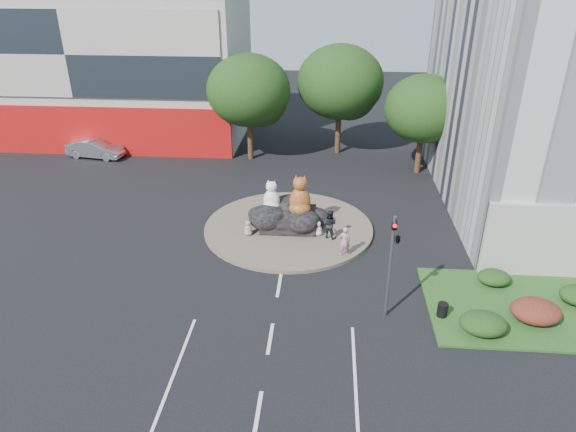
# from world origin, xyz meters

# --- Properties ---
(ground) EXTENTS (120.00, 120.00, 0.00)m
(ground) POSITION_xyz_m (0.00, 0.00, 0.00)
(ground) COLOR black
(ground) RESTS_ON ground
(roundabout_island) EXTENTS (10.00, 10.00, 0.20)m
(roundabout_island) POSITION_xyz_m (0.00, 10.00, 0.10)
(roundabout_island) COLOR brown
(roundabout_island) RESTS_ON ground
(rock_plinth) EXTENTS (3.20, 2.60, 0.90)m
(rock_plinth) POSITION_xyz_m (0.00, 10.00, 0.65)
(rock_plinth) COLOR black
(rock_plinth) RESTS_ON roundabout_island
(shophouse_block) EXTENTS (25.20, 12.30, 17.40)m
(shophouse_block) POSITION_xyz_m (-18.00, 27.91, 6.18)
(shophouse_block) COLOR #BCB7A9
(shophouse_block) RESTS_ON ground
(grass_verge) EXTENTS (10.00, 6.00, 0.12)m
(grass_verge) POSITION_xyz_m (12.00, 3.00, 0.06)
(grass_verge) COLOR #214416
(grass_verge) RESTS_ON ground
(tree_left) EXTENTS (6.46, 6.46, 8.27)m
(tree_left) POSITION_xyz_m (-3.93, 22.06, 5.25)
(tree_left) COLOR #382314
(tree_left) RESTS_ON ground
(tree_mid) EXTENTS (6.84, 6.84, 8.76)m
(tree_mid) POSITION_xyz_m (3.07, 24.06, 5.56)
(tree_mid) COLOR #382314
(tree_mid) RESTS_ON ground
(tree_right) EXTENTS (5.70, 5.70, 7.30)m
(tree_right) POSITION_xyz_m (9.07, 20.06, 4.63)
(tree_right) COLOR #382314
(tree_right) RESTS_ON ground
(hedge_near_green) EXTENTS (2.00, 1.60, 0.90)m
(hedge_near_green) POSITION_xyz_m (9.00, 1.00, 0.57)
(hedge_near_green) COLOR #173210
(hedge_near_green) RESTS_ON grass_verge
(hedge_red) EXTENTS (2.20, 1.76, 0.99)m
(hedge_red) POSITION_xyz_m (11.50, 2.00, 0.61)
(hedge_red) COLOR #441612
(hedge_red) RESTS_ON grass_verge
(hedge_back_green) EXTENTS (1.60, 1.28, 0.72)m
(hedge_back_green) POSITION_xyz_m (10.50, 4.80, 0.48)
(hedge_back_green) COLOR #173210
(hedge_back_green) RESTS_ON grass_verge
(traffic_light) EXTENTS (0.44, 1.24, 5.00)m
(traffic_light) POSITION_xyz_m (5.10, 2.00, 3.62)
(traffic_light) COLOR #595B60
(traffic_light) RESTS_ON ground
(street_lamp) EXTENTS (2.34, 0.22, 8.06)m
(street_lamp) POSITION_xyz_m (12.82, 8.00, 4.55)
(street_lamp) COLOR #595B60
(street_lamp) RESTS_ON ground
(cat_white) EXTENTS (1.29, 1.17, 1.89)m
(cat_white) POSITION_xyz_m (-1.03, 10.31, 2.04)
(cat_white) COLOR white
(cat_white) RESTS_ON rock_plinth
(cat_tabby) EXTENTS (1.46, 1.28, 2.39)m
(cat_tabby) POSITION_xyz_m (0.67, 9.96, 2.29)
(cat_tabby) COLOR #AA5823
(cat_tabby) RESTS_ON rock_plinth
(kitten_calico) EXTENTS (0.69, 0.66, 0.91)m
(kitten_calico) POSITION_xyz_m (-2.23, 8.77, 0.66)
(kitten_calico) COLOR beige
(kitten_calico) RESTS_ON roundabout_island
(kitten_white) EXTENTS (0.64, 0.60, 0.87)m
(kitten_white) POSITION_xyz_m (1.78, 9.04, 0.63)
(kitten_white) COLOR beige
(kitten_white) RESTS_ON roundabout_island
(pedestrian_pink) EXTENTS (0.65, 0.47, 1.68)m
(pedestrian_pink) POSITION_xyz_m (3.23, 6.87, 1.04)
(pedestrian_pink) COLOR #C88193
(pedestrian_pink) RESTS_ON roundabout_island
(pedestrian_dark) EXTENTS (1.03, 0.95, 1.71)m
(pedestrian_dark) POSITION_xyz_m (2.43, 8.77, 1.06)
(pedestrian_dark) COLOR black
(pedestrian_dark) RESTS_ON roundabout_island
(parked_car) EXTENTS (4.81, 2.29, 1.52)m
(parked_car) POSITION_xyz_m (-16.59, 21.28, 0.76)
(parked_car) COLOR #AAADB2
(parked_car) RESTS_ON ground
(litter_bin) EXTENTS (0.54, 0.54, 0.65)m
(litter_bin) POSITION_xyz_m (7.50, 2.01, 0.44)
(litter_bin) COLOR black
(litter_bin) RESTS_ON grass_verge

